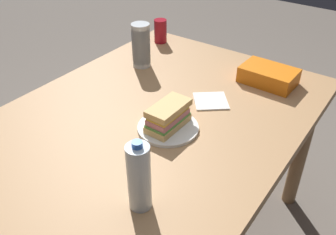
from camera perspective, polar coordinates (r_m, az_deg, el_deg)
dining_table at (r=1.46m, az=-2.49°, el=-2.57°), size 1.41×1.04×0.73m
paper_plate at (r=1.33m, az=0.00°, el=-1.56°), size 0.22×0.22×0.01m
sandwich at (r=1.31m, az=0.03°, el=0.20°), size 0.18×0.10×0.08m
soda_can_red at (r=2.00m, az=-1.17°, el=13.14°), size 0.07×0.07×0.12m
chip_bag at (r=1.66m, az=15.19°, el=6.24°), size 0.16×0.23×0.07m
water_bottle_tall at (r=0.99m, az=-4.47°, el=-9.12°), size 0.06×0.06×0.22m
plastic_cup_stack at (r=1.73m, az=-4.16°, el=11.00°), size 0.08×0.08×0.20m
paper_napkin at (r=1.50m, az=6.58°, el=2.55°), size 0.18×0.18×0.01m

